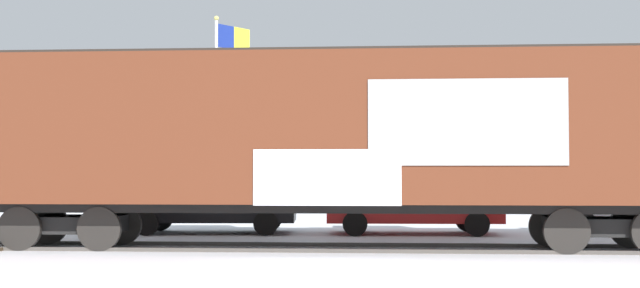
% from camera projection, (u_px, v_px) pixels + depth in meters
% --- Properties ---
extents(ground_plane, '(260.00, 260.00, 0.00)m').
position_uv_depth(ground_plane, '(270.00, 249.00, 16.63)').
color(ground_plane, silver).
extents(track, '(60.02, 3.04, 0.08)m').
position_uv_depth(track, '(200.00, 247.00, 16.75)').
color(track, '#4C4742').
rests_on(track, ground_plane).
extents(freight_car, '(17.47, 3.02, 4.30)m').
position_uv_depth(freight_car, '(330.00, 134.00, 16.65)').
color(freight_car, '#5B2B19').
rests_on(freight_car, ground_plane).
extents(flagpole, '(1.10, 1.41, 7.22)m').
position_uv_depth(flagpole, '(224.00, 85.00, 27.99)').
color(flagpole, silver).
rests_on(flagpole, ground_plane).
extents(hillside, '(116.98, 35.57, 13.35)m').
position_uv_depth(hillside, '(342.00, 148.00, 81.38)').
color(hillside, silver).
rests_on(hillside, ground_plane).
extents(parked_car_black, '(4.64, 2.19, 1.80)m').
position_uv_depth(parked_car_black, '(210.00, 200.00, 21.16)').
color(parked_car_black, black).
rests_on(parked_car_black, ground_plane).
extents(parked_car_red, '(4.58, 1.98, 1.84)m').
position_uv_depth(parked_car_red, '(412.00, 200.00, 20.91)').
color(parked_car_red, '#B21E1E').
rests_on(parked_car_red, ground_plane).
extents(parked_car_silver, '(4.20, 2.14, 1.63)m').
position_uv_depth(parked_car_silver, '(627.00, 204.00, 20.89)').
color(parked_car_silver, '#B7BABF').
rests_on(parked_car_silver, ground_plane).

